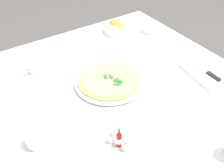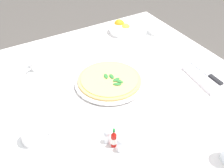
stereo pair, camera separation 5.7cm
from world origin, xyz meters
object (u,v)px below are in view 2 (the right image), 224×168
(menu_card, at_px, (26,90))
(coffee_cup_left_edge, at_px, (38,64))
(pizza_plate, at_px, (110,82))
(hot_sauce_bottle, at_px, (114,139))
(coffee_cup_near_left, at_px, (33,136))
(salt_shaker, at_px, (107,137))
(dinner_knife, at_px, (208,74))
(pizza, at_px, (110,80))
(coffee_cup_near_right, at_px, (155,29))
(napkin_folded, at_px, (208,77))
(citrus_bowl, at_px, (122,28))
(pepper_shaker, at_px, (121,145))

(menu_card, bearing_deg, coffee_cup_left_edge, 65.06)
(pizza_plate, distance_m, hot_sauce_bottle, 0.35)
(coffee_cup_near_left, distance_m, salt_shaker, 0.26)
(salt_shaker, bearing_deg, dinner_knife, -80.53)
(pizza, relative_size, coffee_cup_near_right, 2.11)
(coffee_cup_near_right, height_order, dinner_knife, coffee_cup_near_right)
(coffee_cup_near_right, relative_size, salt_shaker, 2.35)
(coffee_cup_near_left, relative_size, salt_shaker, 2.31)
(pizza_plate, distance_m, pizza, 0.01)
(napkin_folded, height_order, hot_sauce_bottle, hot_sauce_bottle)
(dinner_knife, height_order, menu_card, menu_card)
(pizza_plate, xyz_separation_m, coffee_cup_near_right, (0.27, -0.45, 0.02))
(coffee_cup_left_edge, relative_size, coffee_cup_near_right, 0.99)
(coffee_cup_near_right, bearing_deg, citrus_bowl, 53.61)
(pepper_shaker, bearing_deg, salt_shaker, 19.65)
(pizza_plate, distance_m, citrus_bowl, 0.49)
(coffee_cup_near_left, relative_size, menu_card, 1.45)
(dinner_knife, xyz_separation_m, hot_sauce_bottle, (-0.12, 0.57, 0.01))
(dinner_knife, bearing_deg, menu_card, 71.09)
(pizza, height_order, coffee_cup_near_right, coffee_cup_near_right)
(dinner_knife, bearing_deg, coffee_cup_near_left, 89.93)
(coffee_cup_left_edge, height_order, napkin_folded, coffee_cup_left_edge)
(coffee_cup_near_left, bearing_deg, coffee_cup_near_right, -63.85)
(coffee_cup_left_edge, bearing_deg, pizza_plate, -139.51)
(coffee_cup_left_edge, bearing_deg, pizza, -139.53)
(coffee_cup_near_left, height_order, pepper_shaker, coffee_cup_near_left)
(salt_shaker, bearing_deg, napkin_folded, -80.80)
(napkin_folded, height_order, salt_shaker, salt_shaker)
(hot_sauce_bottle, relative_size, salt_shaker, 1.48)
(citrus_bowl, xyz_separation_m, salt_shaker, (-0.66, 0.48, -0.00))
(coffee_cup_left_edge, relative_size, dinner_knife, 0.67)
(pizza_plate, bearing_deg, coffee_cup_left_edge, 40.49)
(coffee_cup_near_right, xyz_separation_m, hot_sauce_bottle, (-0.58, 0.62, 0.01))
(dinner_knife, relative_size, menu_card, 2.18)
(pizza_plate, xyz_separation_m, hot_sauce_bottle, (-0.31, 0.16, 0.02))
(coffee_cup_near_right, xyz_separation_m, menu_card, (-0.16, 0.79, 0.00))
(coffee_cup_near_right, distance_m, coffee_cup_near_left, 0.95)
(coffee_cup_left_edge, height_order, hot_sauce_bottle, hot_sauce_bottle)
(coffee_cup_near_right, height_order, hot_sauce_bottle, hot_sauce_bottle)
(coffee_cup_left_edge, height_order, dinner_knife, coffee_cup_left_edge)
(dinner_knife, relative_size, pepper_shaker, 3.48)
(pizza_plate, height_order, citrus_bowl, citrus_bowl)
(coffee_cup_near_left, bearing_deg, dinner_knife, -92.69)
(napkin_folded, distance_m, menu_card, 0.80)
(hot_sauce_bottle, bearing_deg, napkin_folded, -77.90)
(coffee_cup_near_left, xyz_separation_m, citrus_bowl, (0.53, -0.70, -0.00))
(salt_shaker, height_order, pepper_shaker, same)
(pizza_plate, relative_size, citrus_bowl, 2.05)
(coffee_cup_near_left, bearing_deg, pizza_plate, -69.45)
(pizza, relative_size, citrus_bowl, 1.86)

